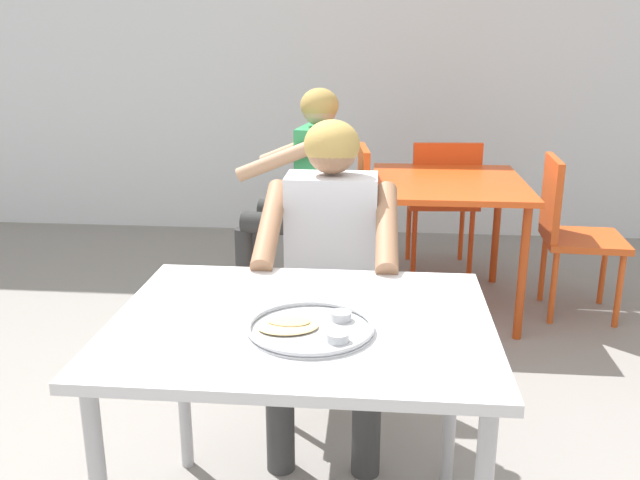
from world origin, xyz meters
name	(u,v)px	position (x,y,z in m)	size (l,w,h in m)	color
back_wall	(347,2)	(0.00, 3.45, 1.70)	(12.00, 0.12, 3.40)	silver
table_foreground	(302,345)	(0.07, -0.04, 0.66)	(1.04, 0.82, 0.74)	silver
thali_tray	(310,327)	(0.10, -0.12, 0.75)	(0.34, 0.34, 0.03)	#B7BABF
chair_foreground	(333,283)	(0.10, 0.86, 0.51)	(0.42, 0.42, 0.88)	silver
diner_foreground	(330,252)	(0.10, 0.63, 0.71)	(0.49, 0.55, 1.19)	#3A3A3A
table_background_red	(447,195)	(0.64, 1.92, 0.64)	(0.81, 0.95, 0.73)	#E04C19
chair_red_left	(343,214)	(0.07, 1.93, 0.52)	(0.46, 0.44, 0.89)	#D94D1A
chair_red_right	(569,226)	(1.29, 1.88, 0.50)	(0.44, 0.44, 0.86)	#CB4B1B
chair_red_far	(443,195)	(0.67, 2.50, 0.51)	(0.47, 0.44, 0.86)	#D84718
patron_background	(304,178)	(-0.15, 1.93, 0.72)	(0.59, 0.54, 1.21)	#2E2E2E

